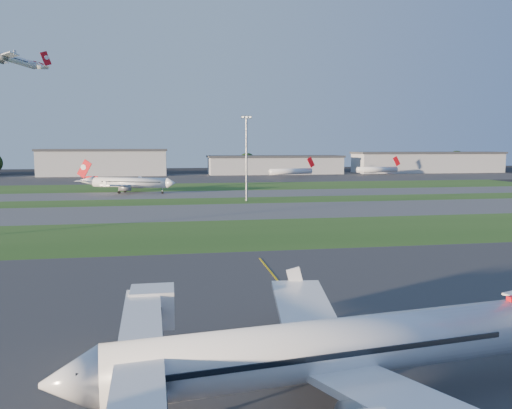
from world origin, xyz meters
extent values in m
plane|color=black|center=(0.00, 0.00, 0.00)|extent=(700.00, 700.00, 0.00)
cube|color=#333335|center=(0.00, 0.00, 0.01)|extent=(300.00, 70.00, 0.01)
cube|color=#2B521B|center=(0.00, 52.00, 0.01)|extent=(300.00, 34.00, 0.01)
cube|color=#515154|center=(0.00, 85.00, 0.01)|extent=(300.00, 32.00, 0.01)
cube|color=#2B521B|center=(0.00, 110.00, 0.01)|extent=(300.00, 18.00, 0.01)
cube|color=#515154|center=(0.00, 132.00, 0.01)|extent=(300.00, 26.00, 0.01)
cube|color=#2B521B|center=(0.00, 165.00, 0.01)|extent=(300.00, 40.00, 0.01)
cube|color=#333335|center=(0.00, 225.00, 0.01)|extent=(400.00, 80.00, 0.01)
cube|color=gold|center=(5.00, 0.00, 0.00)|extent=(0.25, 60.00, 0.02)
cube|color=white|center=(-9.80, -14.00, 4.00)|extent=(3.44, 24.08, 2.60)
cube|color=black|center=(-9.80, -14.00, 4.00)|extent=(3.59, 24.08, 0.80)
cube|color=white|center=(-9.50, -2.60, 4.00)|extent=(3.40, 3.00, 3.00)
cylinder|color=gray|center=(-9.50, -4.50, 1.60)|extent=(0.70, 0.70, 3.20)
cube|color=black|center=(-9.50, -4.50, 0.35)|extent=(2.20, 1.20, 0.70)
cylinder|color=white|center=(2.40, -12.99, 4.05)|extent=(29.14, 7.16, 3.66)
cube|color=white|center=(2.41, -5.22, 3.57)|extent=(6.07, 14.88, 1.49)
cylinder|color=slate|center=(1.24, -7.50, 2.51)|extent=(4.29, 2.69, 2.22)
cylinder|color=white|center=(-21.96, 140.53, 3.89)|extent=(27.25, 12.94, 3.52)
cube|color=red|center=(-38.45, 146.64, 8.61)|extent=(5.74, 2.39, 7.00)
cube|color=white|center=(-20.26, 147.79, 3.42)|extent=(5.67, 14.25, 1.43)
cube|color=white|center=(-25.40, 133.91, 3.42)|extent=(11.26, 13.81, 1.43)
cylinder|color=slate|center=(-19.67, 145.40, 2.41)|extent=(4.38, 3.35, 2.13)
cylinder|color=slate|center=(-23.39, 135.34, 2.41)|extent=(4.38, 3.35, 2.13)
cylinder|color=white|center=(-80.00, 201.33, 56.41)|extent=(26.24, 14.68, 3.46)
cube|color=red|center=(-64.30, 208.63, 61.06)|extent=(5.49, 2.78, 6.90)
cube|color=white|center=(-76.10, 195.10, 55.96)|extent=(11.78, 13.20, 1.41)
cube|color=white|center=(-82.25, 208.32, 55.96)|extent=(6.62, 14.20, 1.41)
cylinder|color=slate|center=(-78.18, 196.34, 54.95)|extent=(4.35, 3.52, 2.10)
cylinder|color=slate|center=(-82.64, 205.92, 54.95)|extent=(4.35, 3.52, 2.10)
cylinder|color=white|center=(56.47, 220.56, 3.20)|extent=(25.69, 11.21, 3.20)
cube|color=red|center=(68.81, 224.65, 8.00)|extent=(5.01, 1.91, 6.16)
cylinder|color=white|center=(111.66, 233.99, 3.20)|extent=(26.19, 6.72, 3.20)
cube|color=red|center=(124.54, 235.77, 8.00)|extent=(5.17, 1.00, 6.16)
cylinder|color=gray|center=(15.00, 108.00, 12.50)|extent=(0.60, 0.60, 25.00)
cube|color=gray|center=(15.00, 108.00, 25.40)|extent=(3.20, 0.50, 0.80)
cube|color=#FFF2CC|center=(15.00, 108.00, 25.40)|extent=(2.80, 0.70, 0.35)
cube|color=#9FA2A7|center=(-45.00, 255.00, 7.00)|extent=(70.00, 22.00, 14.00)
cube|color=#383A3F|center=(-45.00, 255.00, 14.60)|extent=(71.40, 23.00, 1.20)
cube|color=#9FA2A7|center=(55.00, 255.00, 5.00)|extent=(80.00, 22.00, 10.00)
cube|color=#383A3F|center=(55.00, 255.00, 10.60)|extent=(81.60, 23.00, 1.20)
cube|color=#9FA2A7|center=(155.00, 255.00, 6.00)|extent=(95.00, 22.00, 12.00)
cube|color=#383A3F|center=(155.00, 255.00, 12.60)|extent=(96.90, 23.00, 1.20)
cylinder|color=black|center=(-20.00, 266.00, 1.80)|extent=(1.00, 1.00, 3.60)
sphere|color=black|center=(-20.00, 266.00, 5.85)|extent=(9.90, 9.90, 9.90)
cylinder|color=black|center=(40.00, 269.00, 2.10)|extent=(1.00, 1.00, 4.20)
sphere|color=black|center=(40.00, 269.00, 6.83)|extent=(11.55, 11.55, 11.55)
cylinder|color=black|center=(115.00, 267.00, 1.90)|extent=(1.00, 1.00, 3.80)
sphere|color=black|center=(115.00, 267.00, 6.17)|extent=(10.45, 10.45, 10.45)
cylinder|color=black|center=(185.00, 271.00, 2.30)|extent=(1.00, 1.00, 4.60)
sphere|color=black|center=(185.00, 271.00, 7.48)|extent=(12.65, 12.65, 12.65)
camera|label=1|loc=(-7.93, -41.81, 16.65)|focal=35.00mm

